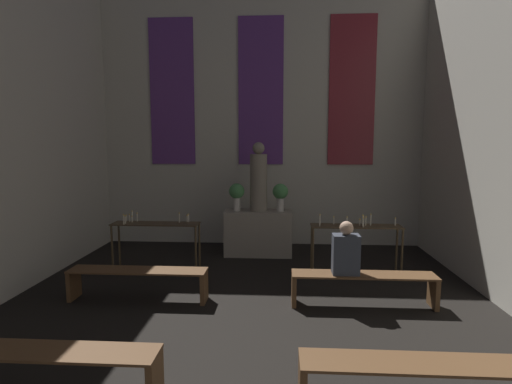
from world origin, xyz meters
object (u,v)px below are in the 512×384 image
at_px(altar, 258,233).
at_px(candle_rack_left, 155,230).
at_px(pew_back_right, 363,282).
at_px(pew_second_right, 419,376).
at_px(statue, 258,180).
at_px(candle_rack_right, 356,233).
at_px(flower_vase_right, 280,194).
at_px(pew_second_left, 48,363).
at_px(person_seated, 346,251).
at_px(flower_vase_left, 237,193).
at_px(pew_back_left, 138,278).

height_order(altar, candle_rack_left, candle_rack_left).
bearing_deg(pew_back_right, pew_second_right, -90.00).
height_order(statue, candle_rack_right, statue).
distance_m(flower_vase_right, pew_second_left, 5.18).
height_order(pew_second_left, pew_back_right, same).
relative_size(pew_back_right, person_seated, 2.68).
bearing_deg(person_seated, altar, 118.36).
xyz_separation_m(statue, pew_back_right, (1.58, -2.46, -1.19)).
xyz_separation_m(flower_vase_left, flower_vase_right, (0.87, 0.00, 0.00)).
relative_size(candle_rack_right, person_seated, 2.05).
bearing_deg(pew_second_right, pew_back_left, 144.90).
relative_size(flower_vase_right, candle_rack_left, 0.36).
distance_m(altar, flower_vase_left, 0.91).
relative_size(statue, pew_back_right, 0.69).
height_order(candle_rack_right, pew_back_left, candle_rack_right).
distance_m(statue, person_seated, 2.90).
distance_m(pew_back_right, person_seated, 0.50).
distance_m(pew_back_left, pew_back_right, 3.16).
bearing_deg(altar, flower_vase_right, 0.00).
relative_size(flower_vase_left, flower_vase_right, 1.00).
bearing_deg(pew_second_right, pew_back_right, 90.00).
bearing_deg(flower_vase_right, candle_rack_left, -150.14).
bearing_deg(flower_vase_right, pew_back_left, -129.23).
height_order(statue, pew_second_left, statue).
distance_m(flower_vase_left, pew_back_left, 2.86).
xyz_separation_m(pew_second_left, pew_back_left, (0.00, 2.22, 0.00)).
bearing_deg(pew_second_left, pew_back_left, 90.00).
xyz_separation_m(statue, pew_back_left, (-1.58, -2.46, -1.19)).
height_order(statue, candle_rack_left, statue).
bearing_deg(pew_second_right, candle_rack_left, 133.54).
distance_m(statue, pew_second_left, 5.08).
xyz_separation_m(flower_vase_right, pew_second_right, (1.14, -4.68, -0.91)).
xyz_separation_m(statue, candle_rack_left, (-1.70, -1.23, -0.77)).
bearing_deg(flower_vase_right, candle_rack_right, -44.21).
relative_size(flower_vase_right, person_seated, 0.75).
relative_size(statue, candle_rack_right, 0.91).
bearing_deg(pew_second_right, flower_vase_right, 103.75).
relative_size(statue, flower_vase_right, 2.49).
bearing_deg(candle_rack_right, candle_rack_left, 179.97).
bearing_deg(candle_rack_right, statue, 144.07).
bearing_deg(pew_second_right, pew_second_left, 180.00).
xyz_separation_m(flower_vase_right, pew_back_right, (1.14, -2.46, -0.91)).
xyz_separation_m(statue, candle_rack_right, (1.70, -1.23, -0.77)).
height_order(statue, pew_back_right, statue).
xyz_separation_m(statue, pew_second_left, (-1.58, -4.68, -1.19)).
bearing_deg(person_seated, pew_back_left, 180.00).
height_order(statue, flower_vase_left, statue).
height_order(pew_back_left, person_seated, person_seated).
bearing_deg(person_seated, flower_vase_left, 125.59).
relative_size(altar, pew_second_right, 0.68).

